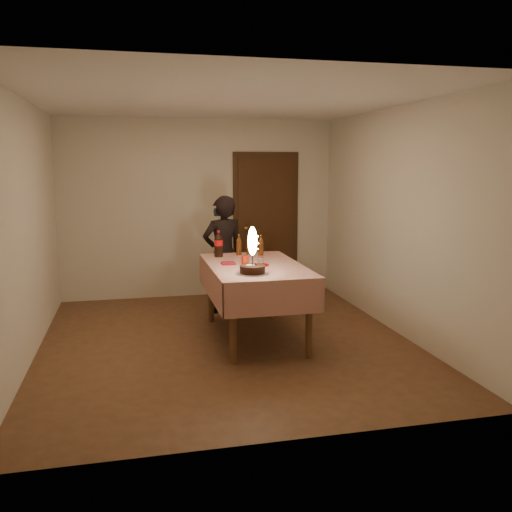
# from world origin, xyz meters

# --- Properties ---
(ground) EXTENTS (4.00, 4.50, 0.01)m
(ground) POSITION_xyz_m (0.00, 0.00, 0.00)
(ground) COLOR brown
(ground) RESTS_ON ground
(room_shell) EXTENTS (4.04, 4.54, 2.62)m
(room_shell) POSITION_xyz_m (0.03, 0.08, 1.65)
(room_shell) COLOR beige
(room_shell) RESTS_ON ground
(dining_table) EXTENTS (1.02, 1.72, 0.85)m
(dining_table) POSITION_xyz_m (0.34, 0.06, 0.73)
(dining_table) COLOR brown
(dining_table) RESTS_ON ground
(birthday_cake) EXTENTS (0.32, 0.32, 0.48)m
(birthday_cake) POSITION_xyz_m (0.20, -0.43, 0.97)
(birthday_cake) COLOR white
(birthday_cake) RESTS_ON dining_table
(red_plate) EXTENTS (0.22, 0.22, 0.01)m
(red_plate) POSITION_xyz_m (0.37, 0.00, 0.85)
(red_plate) COLOR red
(red_plate) RESTS_ON dining_table
(red_cup) EXTENTS (0.08, 0.08, 0.10)m
(red_cup) POSITION_xyz_m (0.23, 0.06, 0.90)
(red_cup) COLOR #AA1E0B
(red_cup) RESTS_ON dining_table
(clear_cup) EXTENTS (0.07, 0.07, 0.09)m
(clear_cup) POSITION_xyz_m (0.39, 0.01, 0.89)
(clear_cup) COLOR silver
(clear_cup) RESTS_ON dining_table
(napkin_stack) EXTENTS (0.15, 0.15, 0.02)m
(napkin_stack) POSITION_xyz_m (0.05, 0.15, 0.86)
(napkin_stack) COLOR maroon
(napkin_stack) RESTS_ON dining_table
(cola_bottle) EXTENTS (0.10, 0.10, 0.32)m
(cola_bottle) POSITION_xyz_m (0.03, 0.66, 1.00)
(cola_bottle) COLOR black
(cola_bottle) RESTS_ON dining_table
(amber_bottle_left) EXTENTS (0.06, 0.06, 0.26)m
(amber_bottle_left) POSITION_xyz_m (0.29, 0.74, 0.96)
(amber_bottle_left) COLOR #572B0E
(amber_bottle_left) RESTS_ON dining_table
(amber_bottle_right) EXTENTS (0.06, 0.06, 0.26)m
(amber_bottle_right) POSITION_xyz_m (0.55, 0.65, 0.96)
(amber_bottle_right) COLOR #572B0E
(amber_bottle_right) RESTS_ON dining_table
(amber_bottle_mid) EXTENTS (0.06, 0.06, 0.26)m
(amber_bottle_mid) POSITION_xyz_m (0.42, 0.73, 0.96)
(amber_bottle_mid) COLOR #572B0E
(amber_bottle_mid) RESTS_ON dining_table
(photographer) EXTENTS (0.63, 0.49, 1.54)m
(photographer) POSITION_xyz_m (0.18, 1.26, 0.77)
(photographer) COLOR black
(photographer) RESTS_ON ground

